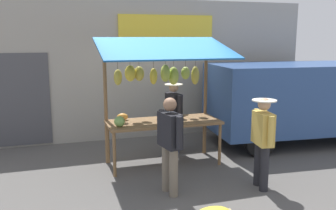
% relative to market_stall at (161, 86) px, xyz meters
% --- Properties ---
extents(ground_plane, '(40.00, 40.00, 0.00)m').
position_rel_market_stall_xyz_m(ground_plane, '(-0.02, 0.07, -1.57)').
color(ground_plane, '#514F4C').
extents(street_backdrop, '(9.00, 0.30, 3.40)m').
position_rel_market_stall_xyz_m(street_backdrop, '(0.03, -2.12, 0.13)').
color(street_backdrop, '#9E998E').
rests_on(street_backdrop, ground).
extents(market_stall, '(2.50, 1.46, 2.50)m').
position_rel_market_stall_xyz_m(market_stall, '(0.00, 0.00, 0.00)').
color(market_stall, brown).
rests_on(market_stall, ground).
extents(vendor_with_sunhat, '(0.39, 0.66, 1.53)m').
position_rel_market_stall_xyz_m(vendor_with_sunhat, '(-0.49, -0.68, -0.68)').
color(vendor_with_sunhat, navy).
rests_on(vendor_with_sunhat, ground).
extents(shopper_in_striped_shirt, '(0.30, 0.67, 1.58)m').
position_rel_market_stall_xyz_m(shopper_in_striped_shirt, '(0.29, 1.45, -0.66)').
color(shopper_in_striped_shirt, '#726656').
rests_on(shopper_in_striped_shirt, ground).
extents(shopper_with_ponytail, '(0.40, 0.66, 1.53)m').
position_rel_market_stall_xyz_m(shopper_with_ponytail, '(-1.23, 1.70, -0.67)').
color(shopper_with_ponytail, '#232328').
rests_on(shopper_with_ponytail, ground).
extents(parked_van, '(4.53, 2.19, 1.88)m').
position_rel_market_stall_xyz_m(parked_van, '(-3.50, -0.48, -0.44)').
color(parked_van, '#2D4C84').
rests_on(parked_van, ground).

